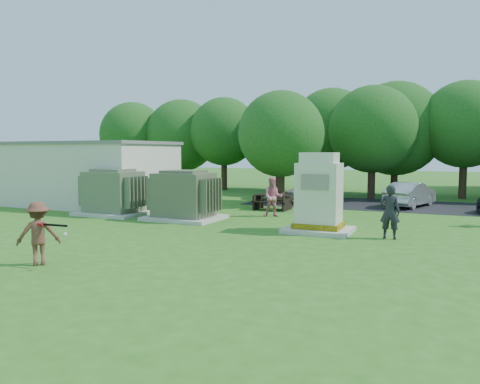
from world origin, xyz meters
The scene contains 15 objects.
ground centered at (0.00, 0.00, 0.00)m, with size 120.00×120.00×0.00m, color #2D6619.
service_building centered at (-11.00, 7.00, 1.60)m, with size 10.00×5.00×3.20m, color beige.
service_building_roof centered at (-11.00, 7.00, 3.27)m, with size 10.20×5.20×0.15m, color slate.
parking_strip centered at (7.00, 13.50, 0.01)m, with size 20.00×6.00×0.01m, color #232326.
transformer_left centered at (-6.50, 4.50, 0.97)m, with size 3.00×2.40×2.07m.
transformer_right centered at (-2.80, 4.50, 0.97)m, with size 3.00×2.40×2.07m.
generator_cabinet centered at (3.14, 3.82, 1.23)m, with size 2.31×1.89×2.82m.
picnic_table centered at (-0.57, 9.10, 0.46)m, with size 1.73×1.30×0.74m.
batter centered at (-2.04, -3.78, 0.80)m, with size 1.04×0.60×1.60m, color brown.
person_by_generator centered at (5.58, 3.54, 0.89)m, with size 0.65×0.42×1.77m, color black.
person_at_picnic centered at (0.30, 6.85, 0.86)m, with size 0.84×0.65×1.73m, color #DC7487.
car_white centered at (0.08, 13.38, 0.66)m, with size 1.57×3.89×1.33m, color silver.
car_silver_a centered at (5.47, 13.19, 0.64)m, with size 1.35×3.86×1.27m, color #B3B3B8.
batting_equipment centered at (-1.50, -3.84, 1.02)m, with size 1.08×0.27×0.24m.
tree_row centered at (1.75, 18.50, 4.15)m, with size 41.30×13.30×7.30m.
Camera 1 is at (7.37, -12.25, 2.86)m, focal length 35.00 mm.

